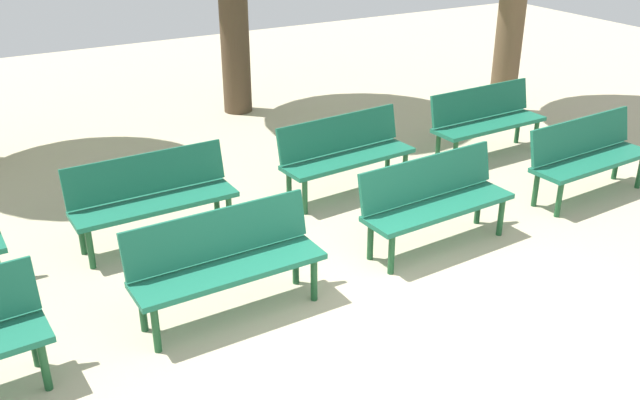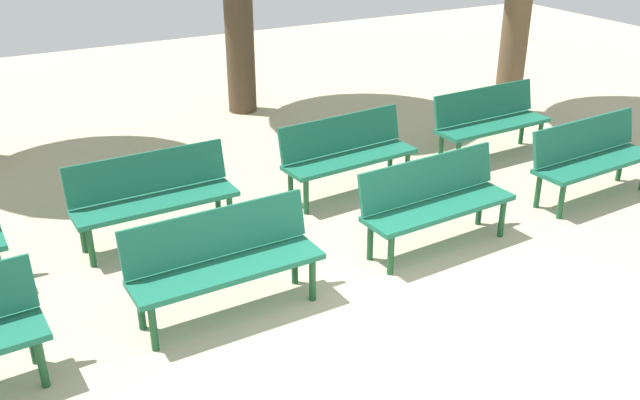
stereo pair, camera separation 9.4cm
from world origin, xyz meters
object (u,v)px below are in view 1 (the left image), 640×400
object	(u,v)px
bench_r0_c3	(588,153)
bench_r1_c2	(345,151)
bench_r0_c2	(435,197)
bench_r1_c3	(486,117)
bench_r0_c1	(225,258)
bench_r1_c1	(152,194)

from	to	relation	value
bench_r0_c3	bench_r1_c2	xyz separation A→B (m)	(-2.32, 1.41, 0.00)
bench_r0_c2	bench_r1_c3	bearing A→B (deg)	34.39
bench_r0_c3	bench_r1_c2	distance (m)	2.72
bench_r0_c3	bench_r0_c2	bearing A→B (deg)	179.03
bench_r0_c1	bench_r0_c3	bearing A→B (deg)	0.94
bench_r0_c3	bench_r1_c2	size ratio (longest dim) A/B	1.00
bench_r0_c1	bench_r0_c2	xyz separation A→B (m)	(2.22, 0.10, 0.00)
bench_r0_c2	bench_r0_c3	bearing A→B (deg)	-1.00
bench_r1_c1	bench_r0_c2	bearing A→B (deg)	-32.67
bench_r0_c3	bench_r1_c1	bearing A→B (deg)	160.41
bench_r1_c1	bench_r1_c2	size ratio (longest dim) A/B	0.99
bench_r0_c3	bench_r1_c3	distance (m)	1.54
bench_r0_c3	bench_r1_c2	bearing A→B (deg)	145.37
bench_r0_c3	bench_r1_c2	world-z (taller)	same
bench_r1_c2	bench_r1_c3	xyz separation A→B (m)	(2.19, 0.12, 0.00)
bench_r0_c1	bench_r0_c2	size ratio (longest dim) A/B	0.99
bench_r0_c2	bench_r1_c2	distance (m)	1.51
bench_r0_c2	bench_r0_c3	distance (m)	2.23
bench_r0_c2	bench_r1_c3	xyz separation A→B (m)	(2.09, 1.62, 0.00)
bench_r1_c1	bench_r1_c2	distance (m)	2.26
bench_r0_c2	bench_r0_c1	bearing A→B (deg)	179.15
bench_r0_c1	bench_r0_c3	world-z (taller)	same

